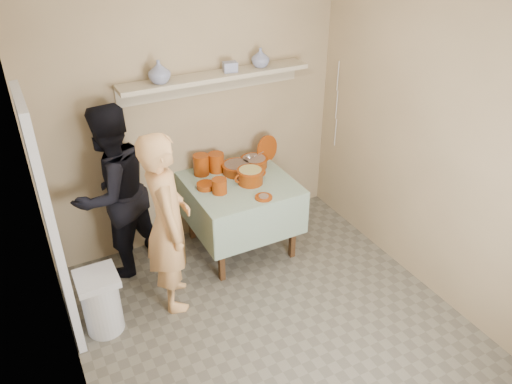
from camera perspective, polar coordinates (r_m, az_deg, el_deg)
ground at (r=4.23m, az=3.03°, el=-16.37°), size 3.50×3.50×0.00m
tile_panel at (r=3.99m, az=-22.42°, el=-3.53°), size 0.06×0.70×2.00m
plate_stack_a at (r=4.85m, az=-6.29°, el=3.11°), size 0.15×0.15×0.20m
plate_stack_b at (r=4.90m, az=-4.57°, el=3.40°), size 0.16×0.16×0.19m
bowl_stack at (r=4.54m, az=-4.20°, el=0.69°), size 0.14×0.14×0.14m
empty_bowl at (r=4.64m, az=-5.78°, el=0.71°), size 0.17×0.17×0.05m
propped_lid at (r=5.10m, az=1.28°, el=4.96°), size 0.28×0.14×0.28m
vase_right at (r=4.80m, az=0.51°, el=15.12°), size 0.21×0.21×0.18m
vase_left at (r=4.41m, az=-11.01°, el=13.34°), size 0.27×0.27×0.20m
ceramic_box at (r=4.67m, az=-2.98°, el=14.09°), size 0.14×0.11×0.09m
person_cook at (r=4.13m, az=-10.06°, el=-3.55°), size 0.49×0.65×1.61m
person_helper at (r=4.61m, az=-16.04°, el=-0.10°), size 1.00×0.92×1.65m
room_shell at (r=3.24m, az=3.80°, el=3.47°), size 3.04×3.54×2.62m
serving_table at (r=4.80m, az=-1.87°, el=-0.04°), size 0.97×0.97×0.76m
cazuela_meat_a at (r=4.87m, az=-2.20°, el=2.81°), size 0.30×0.30×0.10m
cazuela_meat_b at (r=4.98m, az=-0.23°, el=3.50°), size 0.28×0.28×0.10m
ladle at (r=4.95m, az=-0.79°, el=3.97°), size 0.08×0.26×0.19m
cazuela_rice at (r=4.68m, az=-0.65°, el=1.95°), size 0.33×0.25×0.14m
front_plate at (r=4.47m, az=0.87°, el=-0.59°), size 0.16×0.16×0.03m
wall_shelf at (r=4.67m, az=-4.70°, el=12.87°), size 1.80×0.25×0.21m
trash_bin at (r=4.29m, az=-17.26°, el=-11.96°), size 0.32×0.32×0.56m
electrical_cord at (r=5.27m, az=9.20°, el=9.80°), size 0.01×0.05×0.90m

